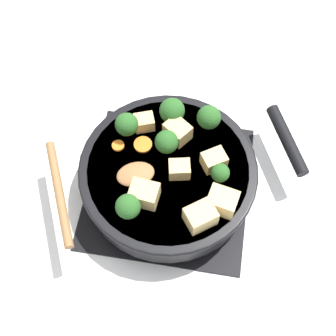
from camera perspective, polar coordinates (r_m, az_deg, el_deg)
name	(u,v)px	position (r m, az deg, el deg)	size (l,w,h in m)	color
ground_plane	(168,187)	(0.91, 0.00, -2.36)	(2.40, 2.40, 0.00)	white
front_burner_grate	(168,185)	(0.90, 0.00, -2.04)	(0.31, 0.31, 0.03)	black
skillet_pan	(169,174)	(0.86, 0.12, -0.71)	(0.34, 0.42, 0.06)	black
wooden_spoon	(95,184)	(0.83, -8.87, -1.94)	(0.19, 0.21, 0.02)	olive
tofu_cube_center_large	(178,131)	(0.86, 1.18, 4.51)	(0.04, 0.04, 0.04)	#DBB770
tofu_cube_near_handle	(144,194)	(0.80, -2.91, -3.20)	(0.05, 0.04, 0.04)	#DBB770
tofu_cube_east_chunk	(222,202)	(0.80, 6.64, -4.08)	(0.05, 0.04, 0.04)	#DBB770
tofu_cube_west_chunk	(144,122)	(0.87, -2.90, 5.58)	(0.04, 0.03, 0.03)	#DBB770
tofu_cube_back_piece	(200,216)	(0.78, 3.97, -5.90)	(0.05, 0.04, 0.04)	#DBB770
tofu_cube_front_piece	(214,160)	(0.83, 5.61, 0.93)	(0.04, 0.03, 0.03)	#DBB770
tofu_cube_mid_small	(179,169)	(0.82, 1.40, -0.16)	(0.04, 0.03, 0.03)	#DBB770
broccoli_floret_near_spoon	(127,125)	(0.86, -5.05, 5.30)	(0.04, 0.04, 0.05)	#709956
broccoli_floret_center_top	(220,173)	(0.81, 6.38, -0.62)	(0.03, 0.03, 0.04)	#709956
broccoli_floret_east_rim	(167,142)	(0.83, -0.17, 3.19)	(0.04, 0.04, 0.05)	#709956
broccoli_floret_west_rim	(209,117)	(0.86, 5.00, 6.16)	(0.04, 0.04, 0.05)	#709956
broccoli_floret_north_edge	(128,207)	(0.78, -4.89, -4.71)	(0.04, 0.04, 0.05)	#709956
broccoli_floret_south_cluster	(172,111)	(0.87, 0.50, 7.00)	(0.05, 0.05, 0.05)	#709956
carrot_slice_orange_thin	(143,145)	(0.86, -3.07, 2.87)	(0.03, 0.03, 0.01)	orange
carrot_slice_near_center	(118,146)	(0.86, -6.11, 2.73)	(0.02, 0.02, 0.01)	orange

